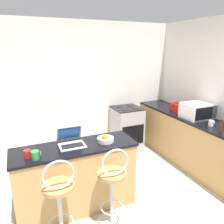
{
  "coord_description": "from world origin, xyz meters",
  "views": [
    {
      "loc": [
        -1.14,
        -1.93,
        2.1
      ],
      "look_at": [
        0.33,
        1.44,
        1.01
      ],
      "focal_mm": 35.0,
      "sensor_mm": 36.0,
      "label": 1
    }
  ],
  "objects": [
    {
      "name": "wall_back",
      "position": [
        0.0,
        2.25,
        1.3
      ],
      "size": [
        12.0,
        0.06,
        2.6
      ],
      "color": "silver",
      "rests_on": "ground_plane"
    },
    {
      "name": "fruit_bowl",
      "position": [
        -0.16,
        0.52,
        0.95
      ],
      "size": [
        0.22,
        0.22,
        0.11
      ],
      "color": "silver",
      "rests_on": "breakfast_bar"
    },
    {
      "name": "counter_right",
      "position": [
        1.67,
        0.86,
        0.46
      ],
      "size": [
        0.59,
        2.75,
        0.91
      ],
      "color": "tan",
      "rests_on": "ground_plane"
    },
    {
      "name": "breakfast_bar",
      "position": [
        -0.57,
        0.55,
        0.46
      ],
      "size": [
        1.55,
        0.51,
        0.91
      ],
      "color": "tan",
      "rests_on": "ground_plane"
    },
    {
      "name": "laptop",
      "position": [
        -0.59,
        0.63,
        0.97
      ],
      "size": [
        0.32,
        0.32,
        0.23
      ],
      "color": "silver",
      "rests_on": "breakfast_bar"
    },
    {
      "name": "bar_stool_far",
      "position": [
        -0.26,
        0.07,
        0.51
      ],
      "size": [
        0.4,
        0.4,
        1.06
      ],
      "color": "silver",
      "rests_on": "ground_plane"
    },
    {
      "name": "microwave",
      "position": [
        1.7,
        0.83,
        1.04
      ],
      "size": [
        0.52,
        0.39,
        0.26
      ],
      "color": "white",
      "rests_on": "counter_right"
    },
    {
      "name": "ground_plane",
      "position": [
        0.0,
        0.0,
        0.0
      ],
      "size": [
        20.0,
        20.0,
        0.0
      ],
      "primitive_type": "plane",
      "color": "#ADA393"
    },
    {
      "name": "toaster",
      "position": [
        1.66,
        1.29,
        0.99
      ],
      "size": [
        0.25,
        0.26,
        0.16
      ],
      "color": "red",
      "rests_on": "counter_right"
    },
    {
      "name": "stove_range",
      "position": [
        0.88,
        1.91,
        0.46
      ],
      "size": [
        0.57,
        0.58,
        0.92
      ],
      "color": "#9EA3A8",
      "rests_on": "ground_plane"
    },
    {
      "name": "mug_red",
      "position": [
        -1.12,
        0.47,
        0.96
      ],
      "size": [
        0.1,
        0.08,
        0.09
      ],
      "color": "red",
      "rests_on": "breakfast_bar"
    },
    {
      "name": "mug_white",
      "position": [
        1.59,
        0.41,
        0.96
      ],
      "size": [
        0.1,
        0.08,
        0.09
      ],
      "color": "white",
      "rests_on": "counter_right"
    },
    {
      "name": "pepper_mill",
      "position": [
        1.45,
        0.12,
        1.02
      ],
      "size": [
        0.05,
        0.05,
        0.22
      ],
      "color": "#331E14",
      "rests_on": "counter_right"
    },
    {
      "name": "bar_stool_near",
      "position": [
        -0.87,
        0.07,
        0.51
      ],
      "size": [
        0.4,
        0.4,
        1.06
      ],
      "color": "silver",
      "rests_on": "ground_plane"
    },
    {
      "name": "mug_green",
      "position": [
        -1.04,
        0.39,
        0.96
      ],
      "size": [
        0.11,
        0.09,
        0.1
      ],
      "color": "#338447",
      "rests_on": "breakfast_bar"
    }
  ]
}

